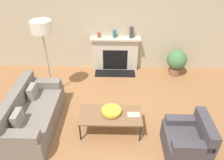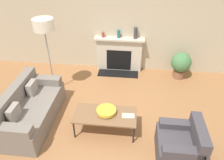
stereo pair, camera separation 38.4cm
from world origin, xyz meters
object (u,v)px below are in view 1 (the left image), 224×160
at_px(fireplace, 115,54).
at_px(mantel_vase_center_left, 114,34).
at_px(floor_lamp, 42,33).
at_px(armchair_near, 188,140).
at_px(coffee_table, 110,116).
at_px(bowl, 111,111).
at_px(couch, 32,114).
at_px(potted_plant, 176,61).
at_px(mantel_vase_left, 99,35).
at_px(mantel_vase_center_right, 131,32).
at_px(book, 134,115).

relative_size(fireplace, mantel_vase_center_left, 6.29).
bearing_deg(floor_lamp, armchair_near, -30.96).
xyz_separation_m(fireplace, coffee_table, (-0.06, -2.52, -0.09)).
distance_m(fireplace, armchair_near, 3.31).
relative_size(fireplace, bowl, 3.60).
bearing_deg(coffee_table, floor_lamp, 140.24).
height_order(armchair_near, floor_lamp, floor_lamp).
height_order(couch, potted_plant, couch).
height_order(mantel_vase_left, potted_plant, mantel_vase_left).
relative_size(couch, mantel_vase_center_right, 5.84).
bearing_deg(bowl, mantel_vase_center_left, 89.65).
relative_size(mantel_vase_center_right, potted_plant, 0.41).
bearing_deg(coffee_table, mantel_vase_center_left, 89.23).
distance_m(book, floor_lamp, 2.62).
relative_size(mantel_vase_left, potted_plant, 0.19).
xyz_separation_m(coffee_table, mantel_vase_center_right, (0.50, 2.54, 0.76)).
distance_m(bowl, mantel_vase_center_right, 2.63).
distance_m(fireplace, mantel_vase_left, 0.75).
bearing_deg(mantel_vase_center_right, mantel_vase_left, 180.00).
relative_size(coffee_table, mantel_vase_center_left, 5.50).
distance_m(coffee_table, mantel_vase_left, 2.66).
height_order(coffee_table, bowl, bowl).
relative_size(floor_lamp, mantel_vase_left, 12.88).
relative_size(armchair_near, mantel_vase_left, 5.40).
height_order(mantel_vase_center_right, potted_plant, mantel_vase_center_right).
bearing_deg(floor_lamp, mantel_vase_left, 49.03).
relative_size(bowl, potted_plant, 0.52).
height_order(coffee_table, mantel_vase_left, mantel_vase_left).
distance_m(floor_lamp, potted_plant, 3.66).
height_order(fireplace, floor_lamp, floor_lamp).
height_order(bowl, mantel_vase_left, mantel_vase_left).
bearing_deg(couch, bowl, -91.46).
bearing_deg(book, armchair_near, -30.87).
height_order(floor_lamp, mantel_vase_center_left, floor_lamp).
distance_m(bowl, book, 0.44).
distance_m(mantel_vase_left, mantel_vase_center_left, 0.44).
bearing_deg(potted_plant, coffee_table, -128.39).
distance_m(fireplace, coffee_table, 2.53).
relative_size(fireplace, couch, 0.78).
relative_size(coffee_table, bowl, 3.15).
height_order(book, floor_lamp, floor_lamp).
relative_size(book, mantel_vase_center_right, 0.82).
xyz_separation_m(book, mantel_vase_center_left, (-0.42, 2.55, 0.67)).
xyz_separation_m(mantel_vase_center_left, potted_plant, (1.76, -0.27, -0.68)).
bearing_deg(mantel_vase_center_right, bowl, -100.94).
bearing_deg(coffee_table, potted_plant, 51.61).
xyz_separation_m(bowl, mantel_vase_center_left, (0.02, 2.49, 0.63)).
relative_size(bowl, book, 1.53).
xyz_separation_m(floor_lamp, mantel_vase_left, (1.11, 1.28, -0.55)).
bearing_deg(mantel_vase_center_right, potted_plant, -12.00).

